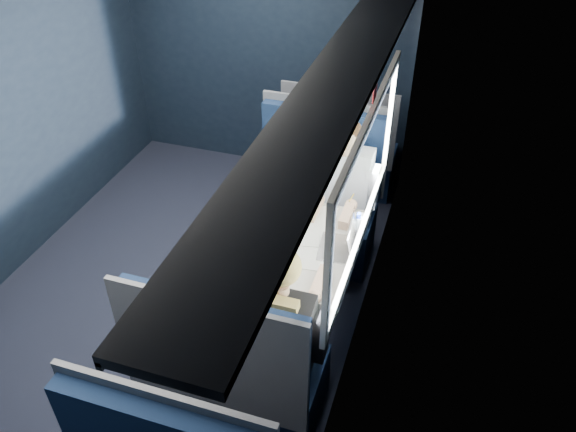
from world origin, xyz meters
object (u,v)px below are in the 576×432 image
(woman, at_px, (283,325))
(table, at_px, (307,254))
(seat_row_front, at_px, (341,153))
(man, at_px, (341,193))
(cup, at_px, (359,220))
(seat_bay_far, at_px, (235,372))
(laptop, at_px, (344,243))
(seat_bay_near, at_px, (313,206))
(bottle_small, at_px, (358,227))

(woman, bearing_deg, table, 95.45)
(seat_row_front, distance_m, woman, 2.54)
(man, bearing_deg, cup, -61.32)
(woman, xyz_separation_m, cup, (0.21, 1.01, 0.06))
(woman, bearing_deg, seat_bay_far, -146.18)
(laptop, bearing_deg, table, -175.42)
(seat_bay_far, relative_size, man, 0.95)
(seat_bay_near, relative_size, cup, 13.03)
(table, relative_size, seat_row_front, 0.86)
(seat_bay_near, relative_size, seat_row_front, 1.09)
(cup, bearing_deg, laptop, -97.66)
(man, bearing_deg, seat_bay_near, 146.26)
(man, bearing_deg, laptop, -75.49)
(table, relative_size, woman, 0.76)
(seat_bay_near, height_order, bottle_small, seat_bay_near)
(seat_bay_far, distance_m, woman, 0.43)
(table, height_order, bottle_small, bottle_small)
(seat_row_front, xyz_separation_m, laptop, (0.43, -1.78, 0.39))
(table, height_order, cup, cup)
(seat_bay_far, bearing_deg, bottle_small, 65.68)
(table, distance_m, laptop, 0.28)
(man, bearing_deg, bottle_small, -65.79)
(seat_row_front, height_order, cup, seat_row_front)
(seat_row_front, relative_size, woman, 0.88)
(seat_bay_far, xyz_separation_m, laptop, (0.43, 0.89, 0.39))
(laptop, bearing_deg, bottle_small, 72.09)
(seat_row_front, relative_size, bottle_small, 5.90)
(seat_bay_near, bearing_deg, laptop, -62.89)
(seat_row_front, relative_size, laptop, 3.70)
(table, bearing_deg, man, 84.48)
(man, relative_size, laptop, 4.22)
(table, height_order, woman, woman)
(seat_bay_far, distance_m, bottle_small, 1.24)
(seat_bay_far, height_order, cup, seat_bay_far)
(table, bearing_deg, bottle_small, 32.17)
(seat_bay_near, height_order, seat_row_front, seat_bay_near)
(seat_row_front, bearing_deg, cup, -72.68)
(woman, height_order, cup, woman)
(woman, distance_m, cup, 1.04)
(woman, bearing_deg, man, 90.00)
(seat_bay_far, distance_m, man, 1.62)
(table, relative_size, bottle_small, 5.09)
(table, xyz_separation_m, man, (0.07, 0.70, 0.06))
(seat_bay_far, bearing_deg, seat_row_front, 90.00)
(bottle_small, bearing_deg, seat_bay_near, 125.60)
(seat_bay_far, distance_m, seat_row_front, 2.67)
(seat_bay_far, relative_size, cup, 13.03)
(table, xyz_separation_m, bottle_small, (0.30, 0.19, 0.16))
(table, xyz_separation_m, woman, (0.07, -0.71, 0.06))
(seat_bay_near, bearing_deg, cup, -49.98)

